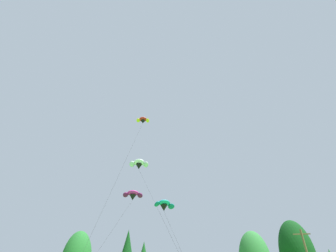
% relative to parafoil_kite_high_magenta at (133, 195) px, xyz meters
% --- Properties ---
extents(parafoil_kite_high_magenta, '(2.76, 13.89, 13.40)m').
position_rel_parafoil_kite_high_magenta_xyz_m(parafoil_kite_high_magenta, '(0.00, 0.00, 0.00)').
color(parafoil_kite_high_magenta, '#D12893').
extents(parafoil_kite_mid_white, '(11.62, 17.67, 20.66)m').
position_rel_parafoil_kite_high_magenta_xyz_m(parafoil_kite_mid_white, '(-0.86, 4.93, 7.09)').
color(parafoil_kite_mid_white, white).
extents(parafoil_kite_far_red_yellow, '(2.76, 12.13, 24.30)m').
position_rel_parafoil_kite_high_magenta_xyz_m(parafoil_kite_far_red_yellow, '(1.07, -1.59, 11.04)').
color(parafoil_kite_far_red_yellow, red).
extents(parafoil_kite_low_teal, '(5.81, 10.49, 10.98)m').
position_rel_parafoil_kite_high_magenta_xyz_m(parafoil_kite_low_teal, '(4.63, -2.48, -2.35)').
color(parafoil_kite_low_teal, teal).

